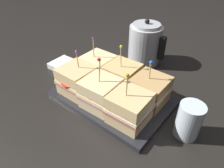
% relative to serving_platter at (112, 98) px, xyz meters
% --- Properties ---
extents(ground_plane, '(6.00, 6.00, 0.00)m').
position_rel_serving_platter_xyz_m(ground_plane, '(0.00, 0.00, -0.01)').
color(ground_plane, black).
extents(serving_platter, '(0.39, 0.25, 0.02)m').
position_rel_serving_platter_xyz_m(serving_platter, '(0.00, 0.00, 0.00)').
color(serving_platter, '#232328').
rests_on(serving_platter, ground_plane).
extents(sandwich_front_left, '(0.11, 0.12, 0.16)m').
position_rel_serving_platter_xyz_m(sandwich_front_left, '(-0.11, -0.06, 0.06)').
color(sandwich_front_left, '#DBB77A').
rests_on(sandwich_front_left, serving_platter).
extents(sandwich_front_center, '(0.12, 0.12, 0.17)m').
position_rel_serving_platter_xyz_m(sandwich_front_center, '(-0.00, -0.06, 0.06)').
color(sandwich_front_center, beige).
rests_on(sandwich_front_center, serving_platter).
extents(sandwich_front_right, '(0.12, 0.12, 0.17)m').
position_rel_serving_platter_xyz_m(sandwich_front_right, '(0.11, -0.06, 0.06)').
color(sandwich_front_right, '#DBB77A').
rests_on(sandwich_front_right, serving_platter).
extents(sandwich_back_left, '(0.11, 0.11, 0.17)m').
position_rel_serving_platter_xyz_m(sandwich_back_left, '(-0.11, 0.06, 0.05)').
color(sandwich_back_left, beige).
rests_on(sandwich_back_left, serving_platter).
extents(sandwich_back_center, '(0.11, 0.12, 0.17)m').
position_rel_serving_platter_xyz_m(sandwich_back_center, '(-0.00, 0.06, 0.06)').
color(sandwich_back_center, tan).
rests_on(sandwich_back_center, serving_platter).
extents(sandwich_back_right, '(0.11, 0.11, 0.16)m').
position_rel_serving_platter_xyz_m(sandwich_back_right, '(0.11, 0.06, 0.05)').
color(sandwich_back_right, tan).
rests_on(sandwich_back_right, serving_platter).
extents(kettle_steel, '(0.16, 0.14, 0.20)m').
position_rel_serving_platter_xyz_m(kettle_steel, '(-0.06, 0.30, 0.08)').
color(kettle_steel, '#B7BABF').
rests_on(kettle_steel, ground_plane).
extents(drinking_glass, '(0.07, 0.07, 0.11)m').
position_rel_serving_platter_xyz_m(drinking_glass, '(0.26, 0.02, 0.05)').
color(drinking_glass, silver).
rests_on(drinking_glass, ground_plane).
extents(napkin_stack, '(0.10, 0.10, 0.02)m').
position_rel_serving_platter_xyz_m(napkin_stack, '(-0.30, 0.04, 0.00)').
color(napkin_stack, white).
rests_on(napkin_stack, ground_plane).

